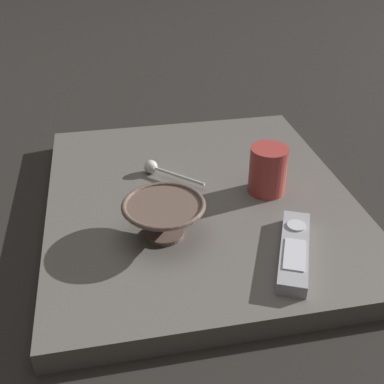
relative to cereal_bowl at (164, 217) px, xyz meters
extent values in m
plane|color=black|center=(-0.08, -0.11, -0.08)|extent=(6.00, 6.00, 0.00)
cube|color=#5B5651|center=(-0.08, -0.11, -0.06)|extent=(0.56, 0.64, 0.04)
cylinder|color=brown|center=(0.00, 0.00, -0.03)|extent=(0.06, 0.06, 0.01)
cone|color=brown|center=(0.00, 0.00, 0.00)|extent=(0.14, 0.14, 0.05)
torus|color=brown|center=(0.00, 0.00, 0.02)|extent=(0.14, 0.14, 0.01)
cylinder|color=#A53833|center=(-0.21, -0.10, 0.01)|extent=(0.07, 0.07, 0.09)
cylinder|color=silver|center=(-0.05, -0.16, -0.02)|extent=(0.09, 0.09, 0.01)
sphere|color=silver|center=(0.00, -0.21, -0.02)|extent=(0.03, 0.03, 0.03)
cube|color=#9E9EA3|center=(-0.19, 0.09, -0.03)|extent=(0.11, 0.19, 0.02)
cylinder|color=silver|center=(-0.21, 0.05, -0.01)|extent=(0.03, 0.03, 0.00)
cube|color=silver|center=(-0.18, 0.11, -0.01)|extent=(0.06, 0.08, 0.00)
camera|label=1|loc=(0.08, 0.62, 0.45)|focal=44.37mm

